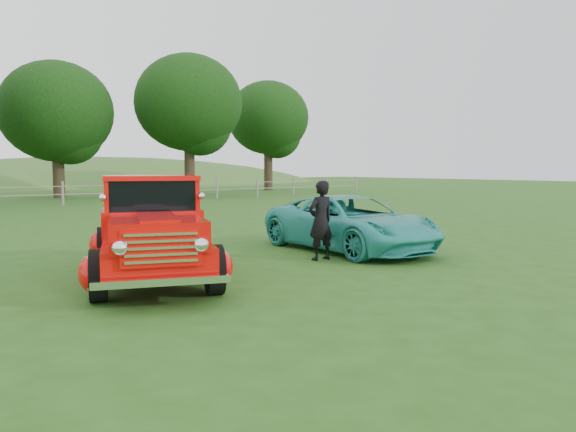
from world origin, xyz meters
TOP-DOWN VIEW (x-y plane):
  - ground at (0.00, 0.00)m, footprint 140.00×140.00m
  - tree_near_east at (5.00, 29.00)m, footprint 6.80×6.80m
  - tree_mid_east at (13.00, 27.00)m, footprint 7.20×7.20m
  - tree_far_east at (22.00, 30.00)m, footprint 6.60×6.60m
  - red_pickup at (-1.78, 2.20)m, footprint 3.57×5.27m
  - teal_sedan at (3.18, 2.30)m, footprint 2.52×4.74m
  - man at (1.77, 1.78)m, footprint 0.62×0.42m

SIDE VIEW (x-z plane):
  - ground at x=0.00m, z-range 0.00..0.00m
  - teal_sedan at x=3.18m, z-range 0.00..1.27m
  - red_pickup at x=-1.78m, z-range -0.09..1.69m
  - man at x=1.77m, z-range 0.00..1.64m
  - tree_near_east at x=5.00m, z-range 1.08..9.41m
  - tree_far_east at x=22.00m, z-range 1.43..10.29m
  - tree_mid_east at x=13.00m, z-range 1.45..10.89m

